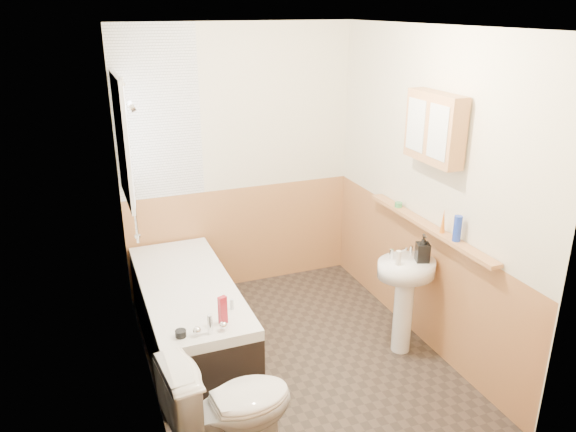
# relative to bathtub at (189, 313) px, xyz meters

# --- Properties ---
(floor) EXTENTS (2.80, 2.80, 0.00)m
(floor) POSITION_rel_bathtub_xyz_m (0.73, -0.49, -0.29)
(floor) COLOR #2C241F
(floor) RESTS_ON ground
(ceiling) EXTENTS (2.80, 2.80, 0.00)m
(ceiling) POSITION_rel_bathtub_xyz_m (0.73, -0.49, 2.21)
(ceiling) COLOR white
(ceiling) RESTS_ON ground
(wall_back) EXTENTS (2.20, 0.02, 2.50)m
(wall_back) POSITION_rel_bathtub_xyz_m (0.73, 0.92, 0.96)
(wall_back) COLOR beige
(wall_back) RESTS_ON ground
(wall_front) EXTENTS (2.20, 0.02, 2.50)m
(wall_front) POSITION_rel_bathtub_xyz_m (0.73, -1.90, 0.96)
(wall_front) COLOR beige
(wall_front) RESTS_ON ground
(wall_left) EXTENTS (0.02, 2.80, 2.50)m
(wall_left) POSITION_rel_bathtub_xyz_m (-0.38, -0.49, 0.96)
(wall_left) COLOR beige
(wall_left) RESTS_ON ground
(wall_right) EXTENTS (0.02, 2.80, 2.50)m
(wall_right) POSITION_rel_bathtub_xyz_m (1.84, -0.49, 0.96)
(wall_right) COLOR beige
(wall_right) RESTS_ON ground
(wainscot_right) EXTENTS (0.01, 2.80, 1.00)m
(wainscot_right) POSITION_rel_bathtub_xyz_m (1.82, -0.49, 0.21)
(wainscot_right) COLOR #BD824D
(wainscot_right) RESTS_ON wall_right
(wainscot_front) EXTENTS (2.20, 0.01, 1.00)m
(wainscot_front) POSITION_rel_bathtub_xyz_m (0.73, -1.87, 0.21)
(wainscot_front) COLOR #BD824D
(wainscot_front) RESTS_ON wall_front
(wainscot_back) EXTENTS (2.20, 0.01, 1.00)m
(wainscot_back) POSITION_rel_bathtub_xyz_m (0.73, 0.90, 0.21)
(wainscot_back) COLOR #BD824D
(wainscot_back) RESTS_ON wall_back
(tile_cladding_left) EXTENTS (0.01, 2.80, 2.50)m
(tile_cladding_left) POSITION_rel_bathtub_xyz_m (-0.36, -0.49, 0.96)
(tile_cladding_left) COLOR white
(tile_cladding_left) RESTS_ON wall_left
(tile_return_back) EXTENTS (0.75, 0.01, 1.50)m
(tile_return_back) POSITION_rel_bathtub_xyz_m (0.01, 0.90, 1.46)
(tile_return_back) COLOR white
(tile_return_back) RESTS_ON wall_back
(window) EXTENTS (0.03, 0.79, 0.99)m
(window) POSITION_rel_bathtub_xyz_m (-0.33, 0.46, 1.36)
(window) COLOR white
(window) RESTS_ON wall_left
(bathtub) EXTENTS (0.70, 1.74, 0.70)m
(bathtub) POSITION_rel_bathtub_xyz_m (0.00, 0.00, 0.00)
(bathtub) COLOR black
(bathtub) RESTS_ON floor
(shower_riser) EXTENTS (0.11, 0.08, 1.27)m
(shower_riser) POSITION_rel_bathtub_xyz_m (-0.31, 0.21, 1.33)
(shower_riser) COLOR silver
(shower_riser) RESTS_ON wall_left
(toilet) EXTENTS (0.82, 0.51, 0.77)m
(toilet) POSITION_rel_bathtub_xyz_m (-0.03, -1.34, 0.09)
(toilet) COLOR white
(toilet) RESTS_ON floor
(sink) EXTENTS (0.46, 0.37, 0.90)m
(sink) POSITION_rel_bathtub_xyz_m (1.57, -0.69, 0.27)
(sink) COLOR white
(sink) RESTS_ON floor
(pine_shelf) EXTENTS (0.10, 1.56, 0.03)m
(pine_shelf) POSITION_rel_bathtub_xyz_m (1.77, -0.64, 0.74)
(pine_shelf) COLOR #BD824D
(pine_shelf) RESTS_ON wall_right
(medicine_cabinet) EXTENTS (0.14, 0.56, 0.51)m
(medicine_cabinet) POSITION_rel_bathtub_xyz_m (1.74, -0.65, 1.51)
(medicine_cabinet) COLOR #BD824D
(medicine_cabinet) RESTS_ON wall_right
(foam_can) EXTENTS (0.06, 0.06, 0.19)m
(foam_can) POSITION_rel_bathtub_xyz_m (1.77, -0.98, 0.85)
(foam_can) COLOR #19339E
(foam_can) RESTS_ON pine_shelf
(green_bottle) EXTENTS (0.04, 0.04, 0.19)m
(green_bottle) POSITION_rel_bathtub_xyz_m (1.77, -0.82, 0.85)
(green_bottle) COLOR orange
(green_bottle) RESTS_ON pine_shelf
(black_jar) EXTENTS (0.08, 0.08, 0.04)m
(black_jar) POSITION_rel_bathtub_xyz_m (1.77, -0.21, 0.77)
(black_jar) COLOR #388447
(black_jar) RESTS_ON pine_shelf
(soap_bottle) EXTENTS (0.17, 0.24, 0.10)m
(soap_bottle) POSITION_rel_bathtub_xyz_m (1.67, -0.73, 0.55)
(soap_bottle) COLOR black
(soap_bottle) RESTS_ON sink
(clear_bottle) EXTENTS (0.05, 0.05, 0.11)m
(clear_bottle) POSITION_rel_bathtub_xyz_m (1.47, -0.72, 0.56)
(clear_bottle) COLOR silver
(clear_bottle) RESTS_ON sink
(blue_gel) EXTENTS (0.07, 0.05, 0.21)m
(blue_gel) POSITION_rel_bathtub_xyz_m (0.11, -0.68, 0.37)
(blue_gel) COLOR maroon
(blue_gel) RESTS_ON bathtub
(cream_jar) EXTENTS (0.09, 0.09, 0.05)m
(cream_jar) POSITION_rel_bathtub_xyz_m (-0.19, -0.74, 0.29)
(cream_jar) COLOR black
(cream_jar) RESTS_ON bathtub
(orange_bottle) EXTENTS (0.03, 0.03, 0.08)m
(orange_bottle) POSITION_rel_bathtub_xyz_m (0.22, -0.52, 0.31)
(orange_bottle) COLOR silver
(orange_bottle) RESTS_ON bathtub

